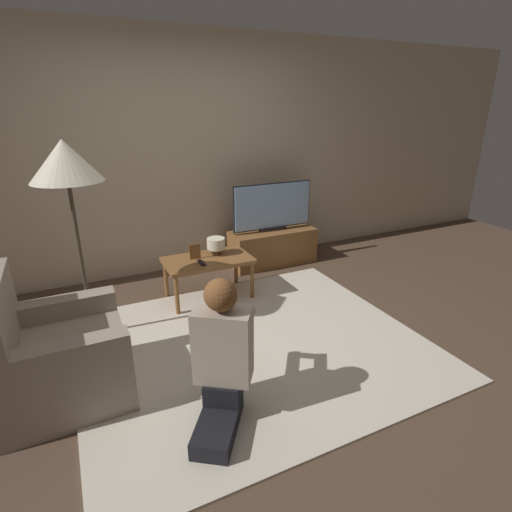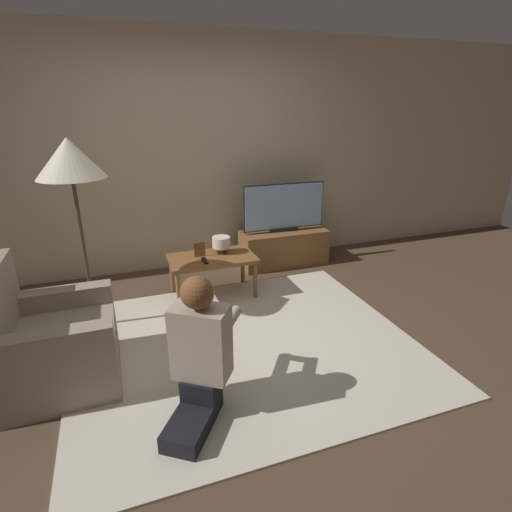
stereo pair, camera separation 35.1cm
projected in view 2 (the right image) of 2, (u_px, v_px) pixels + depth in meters
ground_plane at (246, 346)px, 3.25m from camera, size 10.00×10.00×0.00m
wall_back at (191, 156)px, 4.48m from camera, size 10.00×0.06×2.60m
rug at (246, 345)px, 3.24m from camera, size 2.67×2.30×0.02m
tv_stand at (283, 247)px, 4.85m from camera, size 1.04×0.42×0.42m
tv at (284, 207)px, 4.67m from camera, size 1.00×0.08×0.57m
coffee_table at (212, 261)px, 3.96m from camera, size 0.84×0.49×0.43m
floor_lamp at (70, 165)px, 3.03m from camera, size 0.52×0.52×1.61m
armchair at (50, 346)px, 2.72m from camera, size 0.78×0.78×0.90m
person_kneeling at (200, 349)px, 2.39m from camera, size 0.67×0.81×0.92m
picture_frame at (200, 249)px, 3.93m from camera, size 0.11×0.01×0.15m
table_lamp at (221, 243)px, 4.01m from camera, size 0.18×0.18×0.17m
remote at (205, 261)px, 3.82m from camera, size 0.04×0.15×0.02m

